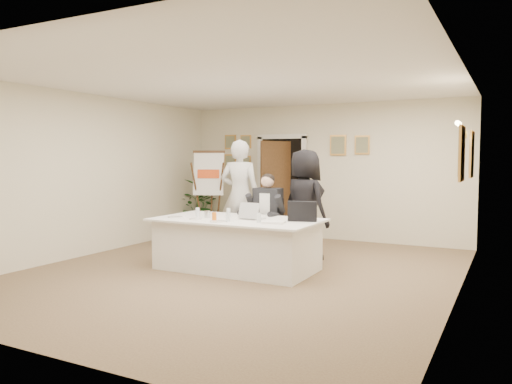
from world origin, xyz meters
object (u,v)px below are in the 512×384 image
Objects in this scene: seated_man at (267,216)px; standing_man at (240,195)px; laptop at (253,210)px; oj_glass at (214,217)px; steel_jug at (207,214)px; standing_woman at (305,205)px; potted_palm at (199,205)px; flip_chart at (209,199)px; paper_stack at (273,222)px; conference_table at (237,244)px; laptop_bag at (302,211)px.

standing_man is (-0.83, 0.58, 0.28)m from seated_man.
laptop is 0.62m from oj_glass.
seated_man reaches higher than steel_jug.
steel_jug is at bearing 74.69° from standing_woman.
potted_palm is 11.03× the size of steel_jug.
paper_stack is (2.64, -2.44, -0.04)m from flip_chart.
laptop is 1.14× the size of paper_stack.
laptop_bag is (0.99, 0.18, 0.53)m from conference_table.
laptop is at bearing 17.23° from steel_jug.
paper_stack is (0.64, -1.09, 0.06)m from seated_man.
laptop is 0.78m from laptop_bag.
standing_woman is at bearing -28.29° from potted_palm.
conference_table is 2.06× the size of potted_palm.
standing_man reaches higher than oj_glass.
conference_table is 1.39× the size of flip_chart.
standing_woman is 3.76m from potted_palm.
conference_table is 0.84m from paper_stack.
laptop_bag reaches higher than paper_stack.
conference_table is at bearing -49.16° from flip_chart.
laptop is (0.99, -1.36, -0.10)m from standing_man.
seated_man is at bearing 103.25° from laptop.
potted_palm is at bearing 136.25° from flip_chart.
flip_chart is 0.98× the size of standing_woman.
laptop_bag reaches higher than steel_jug.
steel_jug is (0.31, -1.57, -0.18)m from standing_man.
oj_glass is at bearing -125.51° from laptop.
oj_glass is (-0.38, -0.49, -0.07)m from laptop.
flip_chart reaches higher than seated_man.
laptop_bag is at bearing 8.31° from laptop.
potted_palm is 9.34× the size of oj_glass.
flip_chart is (-2.00, 1.36, 0.11)m from seated_man.
potted_palm reaches higher than steel_jug.
standing_woman reaches higher than flip_chart.
steel_jug is at bearing -57.89° from flip_chart.
standing_man reaches higher than conference_table.
standing_woman is 4.39× the size of laptop_bag.
laptop reaches higher than steel_jug.
laptop is 3.20× the size of steel_jug.
standing_man reaches higher than paper_stack.
seated_man is 1.30m from oj_glass.
seated_man is 0.82m from laptop.
paper_stack is at bearing 11.92° from oj_glass.
steel_jug is (-0.30, 0.28, -0.01)m from oj_glass.
laptop_bag is (3.66, -2.76, 0.31)m from potted_palm.
standing_man reaches higher than laptop.
steel_jug is (-0.68, -0.21, -0.08)m from laptop.
seated_man is at bearing 85.68° from conference_table.
conference_table is 0.61m from oj_glass.
laptop is at bearing 52.28° from oj_glass.
seated_man is at bearing -36.98° from potted_palm.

